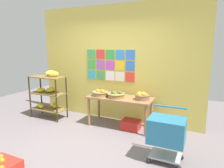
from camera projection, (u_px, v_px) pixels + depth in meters
ground at (75, 149)px, 3.61m from camera, size 9.41×9.41×0.00m
back_wall_with_art at (115, 64)px, 4.89m from camera, size 4.24×0.07×2.81m
banana_shelf_unit at (48, 92)px, 5.14m from camera, size 0.90×0.49×1.23m
display_table at (120, 101)px, 4.52m from camera, size 1.47×0.60×0.70m
fruit_basket_left at (101, 93)px, 4.63m from camera, size 0.40×0.40×0.16m
fruit_basket_back_left at (142, 96)px, 4.27m from camera, size 0.31×0.31×0.17m
fruit_basket_back_right at (116, 95)px, 4.46m from camera, size 0.40×0.40×0.15m
produce_crate_under_table at (131, 125)px, 4.47m from camera, size 0.39×0.33×0.21m
orange_crate_foreground at (1, 167)px, 2.92m from camera, size 0.50×0.40×0.23m
shopping_cart at (167, 132)px, 3.14m from camera, size 0.56×0.47×0.86m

